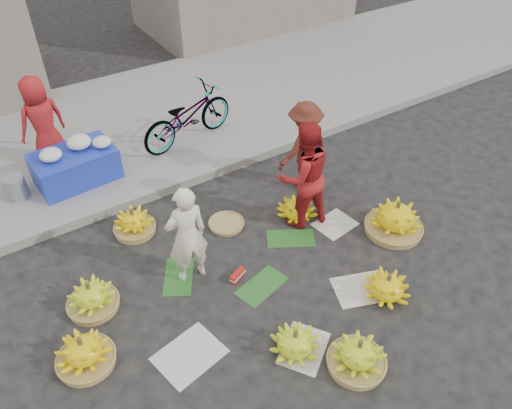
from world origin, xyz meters
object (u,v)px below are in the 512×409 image
vendor_cream (187,235)px  flower_table (75,164)px  bicycle (187,116)px  banana_bunch_0 (84,353)px  banana_bunch_4 (395,218)px

vendor_cream → flower_table: (-0.59, 2.61, -0.29)m
vendor_cream → bicycle: bearing=-113.0°
flower_table → bicycle: size_ratio=0.70×
banana_bunch_0 → flower_table: flower_table is taller
banana_bunch_4 → bicycle: (-1.41, 3.46, 0.35)m
banana_bunch_0 → flower_table: bearing=73.6°
banana_bunch_0 → banana_bunch_4: banana_bunch_4 is taller
banana_bunch_0 → bicycle: 4.31m
banana_bunch_4 → vendor_cream: size_ratio=0.67×
banana_bunch_4 → bicycle: 3.75m
flower_table → bicycle: bicycle is taller
flower_table → bicycle: (1.93, 0.09, 0.18)m
vendor_cream → bicycle: vendor_cream is taller
banana_bunch_4 → bicycle: bearing=112.1°
vendor_cream → bicycle: size_ratio=0.79×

